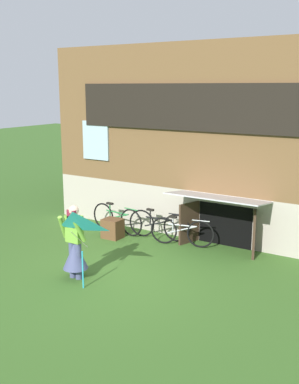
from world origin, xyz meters
TOP-DOWN VIEW (x-y plane):
  - ground_plane at (0.00, 0.00)m, footprint 60.00×60.00m
  - log_house at (0.00, 5.40)m, footprint 8.35×5.92m
  - person at (-0.61, -0.57)m, footprint 0.61×0.52m
  - kite at (-0.20, -1.05)m, footprint 0.88×0.84m
  - bicycle_silver at (0.31, 2.39)m, footprint 1.61×0.41m
  - bicycle_black at (-0.45, 2.53)m, footprint 1.73×0.23m
  - bicycle_green at (-1.70, 2.40)m, footprint 1.76×0.24m
  - wooden_crate at (-1.52, 1.96)m, footprint 0.49×0.42m

SIDE VIEW (x-z plane):
  - ground_plane at x=0.00m, z-range 0.00..0.00m
  - wooden_crate at x=-1.52m, z-range 0.00..0.51m
  - bicycle_silver at x=0.31m, z-range -0.01..0.74m
  - bicycle_black at x=-0.45m, z-range -0.01..0.78m
  - bicycle_green at x=-1.70m, z-range -0.01..0.79m
  - person at x=-0.61m, z-range -0.13..1.44m
  - kite at x=-0.20m, z-range 0.48..2.01m
  - log_house at x=0.00m, z-range 0.00..4.99m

